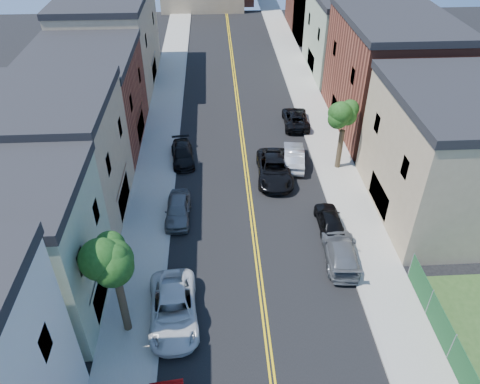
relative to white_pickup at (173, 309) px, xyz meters
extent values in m
cube|color=gray|center=(-2.60, 25.38, -0.75)|extent=(3.20, 100.00, 0.15)
cube|color=gray|center=(13.20, 25.38, -0.75)|extent=(3.20, 100.00, 0.15)
cube|color=gray|center=(-0.85, 25.38, -0.75)|extent=(0.30, 100.00, 0.15)
cube|color=gray|center=(11.45, 25.38, -0.75)|extent=(0.30, 100.00, 0.15)
cube|color=gray|center=(-8.70, 1.38, 3.42)|extent=(9.00, 8.00, 8.50)
cube|color=#998466|center=(-8.70, 10.38, 3.67)|extent=(9.00, 10.00, 9.00)
cube|color=brown|center=(-8.70, 21.38, 3.17)|extent=(9.00, 12.00, 8.00)
cube|color=#998466|center=(-8.70, 35.38, 3.92)|extent=(9.00, 16.00, 9.50)
cube|color=#998466|center=(19.30, 9.38, 3.67)|extent=(9.00, 12.00, 9.00)
cube|color=brown|center=(19.30, 23.38, 4.17)|extent=(9.00, 14.00, 10.00)
cube|color=gray|center=(19.30, 37.38, 3.42)|extent=(9.00, 12.00, 8.50)
cube|color=#143F1E|center=(14.80, -5.12, 0.27)|extent=(0.04, 15.00, 1.90)
cylinder|color=#322719|center=(-2.60, -0.62, 1.30)|extent=(0.44, 0.44, 3.96)
sphere|color=#16370F|center=(-2.60, -0.62, 5.62)|extent=(5.20, 5.20, 5.20)
sphere|color=#16370F|center=(-2.08, -1.01, 6.66)|extent=(3.90, 3.90, 3.90)
sphere|color=#16370F|center=(-3.12, -0.10, 5.10)|extent=(3.64, 3.64, 3.64)
cylinder|color=#322719|center=(13.20, 15.38, 1.08)|extent=(0.44, 0.44, 3.52)
sphere|color=#16370F|center=(13.20, 15.38, 4.82)|extent=(4.40, 4.40, 4.40)
sphere|color=#16370F|center=(13.64, 15.05, 5.70)|extent=(3.30, 3.30, 3.30)
sphere|color=#16370F|center=(12.76, 15.82, 4.38)|extent=(3.08, 3.08, 3.08)
imported|color=silver|center=(0.00, 0.00, 0.00)|extent=(3.19, 6.14, 1.65)
imported|color=#53565A|center=(-0.20, 9.37, -0.06)|extent=(1.90, 4.51, 1.52)
imported|color=black|center=(-0.20, 17.37, -0.15)|extent=(2.38, 4.81, 1.35)
imported|color=#585B5F|center=(10.80, 4.25, -0.07)|extent=(2.57, 5.36, 1.51)
imported|color=black|center=(10.80, 7.59, -0.11)|extent=(1.69, 4.19, 1.43)
imported|color=#B1B2B9|center=(9.49, 16.20, -0.02)|extent=(2.32, 5.06, 1.61)
imported|color=black|center=(10.80, 23.47, -0.11)|extent=(2.57, 5.26, 1.44)
imported|color=black|center=(7.56, 14.23, 0.02)|extent=(3.09, 6.22, 1.69)
camera|label=1|loc=(2.81, -17.76, 21.31)|focal=34.72mm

